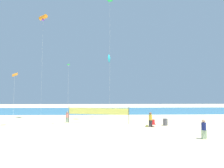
% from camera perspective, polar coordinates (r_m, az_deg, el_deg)
% --- Properties ---
extents(ground_plane, '(120.00, 120.00, 0.00)m').
position_cam_1_polar(ground_plane, '(17.55, -4.97, -17.03)').
color(ground_plane, beige).
extents(ocean_band, '(120.00, 20.00, 0.01)m').
position_cam_1_polar(ocean_band, '(46.38, -2.94, -8.56)').
color(ocean_band, teal).
rests_on(ocean_band, ground).
extents(beachgoer_coral_shirt, '(0.37, 0.37, 1.62)m').
position_cam_1_polar(beachgoer_coral_shirt, '(27.35, -14.31, -10.19)').
color(beachgoer_coral_shirt, '#99B28C').
rests_on(beachgoer_coral_shirt, ground).
extents(beachgoer_navy_shirt, '(0.41, 0.41, 1.81)m').
position_cam_1_polar(beachgoer_navy_shirt, '(18.95, 27.61, -12.66)').
color(beachgoer_navy_shirt, '#99B28C').
rests_on(beachgoer_navy_shirt, ground).
extents(beachgoer_mustard_shirt, '(0.42, 0.42, 1.85)m').
position_cam_1_polar(beachgoer_mustard_shirt, '(23.61, 12.37, -11.01)').
color(beachgoer_mustard_shirt, '#2D2D33').
rests_on(beachgoer_mustard_shirt, ground).
extents(folding_beach_chair, '(0.52, 0.65, 0.89)m').
position_cam_1_polar(folding_beach_chair, '(23.85, 13.17, -12.20)').
color(folding_beach_chair, red).
rests_on(folding_beach_chair, ground).
extents(trash_barrel, '(0.60, 0.60, 0.90)m').
position_cam_1_polar(trash_barrel, '(25.17, 16.90, -11.70)').
color(trash_barrel, '#595960').
rests_on(trash_barrel, ground).
extents(volleyball_net, '(8.81, 1.82, 2.40)m').
position_cam_1_polar(volleyball_net, '(25.82, -4.57, -8.97)').
color(volleyball_net, '#4C4C51').
rests_on(volleyball_net, ground).
extents(beach_handbag, '(0.28, 0.14, 0.23)m').
position_cam_1_polar(beach_handbag, '(23.56, 11.26, -13.19)').
color(beach_handbag, olive).
rests_on(beach_handbag, ground).
extents(kite_orange_tube, '(1.74, 1.53, 17.64)m').
position_cam_1_polar(kite_orange_tube, '(34.21, -21.42, 19.38)').
color(kite_orange_tube, silver).
rests_on(kite_orange_tube, ground).
extents(kite_cyan_delta, '(0.64, 1.47, 11.30)m').
position_cam_1_polar(kite_cyan_delta, '(31.61, -0.74, 8.28)').
color(kite_cyan_delta, silver).
rests_on(kite_cyan_delta, ground).
extents(kite_green_diamond, '(0.53, 0.53, 8.38)m').
position_cam_1_polar(kite_green_diamond, '(24.94, -13.94, 5.44)').
color(kite_green_diamond, silver).
rests_on(kite_green_diamond, ground).
extents(kite_orange_diamond, '(0.79, 0.81, 7.09)m').
position_cam_1_polar(kite_orange_diamond, '(26.64, -29.11, 2.70)').
color(kite_orange_diamond, silver).
rests_on(kite_orange_diamond, ground).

